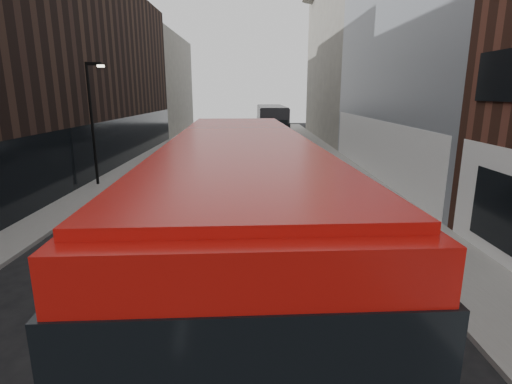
{
  "coord_description": "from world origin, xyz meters",
  "views": [
    {
      "loc": [
        1.09,
        -5.43,
        5.48
      ],
      "look_at": [
        1.15,
        6.51,
        2.5
      ],
      "focal_mm": 28.0,
      "sensor_mm": 36.0,
      "label": 1
    }
  ],
  "objects_px": {
    "street_lamp": "(93,116)",
    "car_a": "(308,200)",
    "red_bus": "(240,235)",
    "car_c": "(257,158)",
    "car_b": "(258,154)",
    "grey_bus": "(271,123)"
  },
  "relations": [
    {
      "from": "red_bus",
      "to": "car_c",
      "type": "xyz_separation_m",
      "value": [
        0.52,
        22.23,
        -1.93
      ]
    },
    {
      "from": "car_a",
      "to": "car_b",
      "type": "distance_m",
      "value": 14.16
    },
    {
      "from": "street_lamp",
      "to": "grey_bus",
      "type": "distance_m",
      "value": 24.17
    },
    {
      "from": "street_lamp",
      "to": "car_b",
      "type": "relative_size",
      "value": 1.5
    },
    {
      "from": "car_a",
      "to": "car_c",
      "type": "xyz_separation_m",
      "value": [
        -2.24,
        12.68,
        -0.09
      ]
    },
    {
      "from": "car_c",
      "to": "grey_bus",
      "type": "bearing_deg",
      "value": 76.5
    },
    {
      "from": "grey_bus",
      "to": "red_bus",
      "type": "bearing_deg",
      "value": -94.21
    },
    {
      "from": "street_lamp",
      "to": "car_a",
      "type": "relative_size",
      "value": 1.61
    },
    {
      "from": "grey_bus",
      "to": "car_c",
      "type": "relative_size",
      "value": 2.81
    },
    {
      "from": "red_bus",
      "to": "car_a",
      "type": "bearing_deg",
      "value": 70.98
    },
    {
      "from": "car_a",
      "to": "red_bus",
      "type": "bearing_deg",
      "value": -102.86
    },
    {
      "from": "red_bus",
      "to": "car_b",
      "type": "height_order",
      "value": "red_bus"
    },
    {
      "from": "red_bus",
      "to": "car_c",
      "type": "relative_size",
      "value": 2.58
    },
    {
      "from": "street_lamp",
      "to": "car_c",
      "type": "bearing_deg",
      "value": 35.01
    },
    {
      "from": "car_b",
      "to": "car_a",
      "type": "bearing_deg",
      "value": -78.72
    },
    {
      "from": "street_lamp",
      "to": "car_a",
      "type": "bearing_deg",
      "value": -26.99
    },
    {
      "from": "red_bus",
      "to": "car_c",
      "type": "bearing_deg",
      "value": 85.77
    },
    {
      "from": "car_b",
      "to": "grey_bus",
      "type": "bearing_deg",
      "value": 85.77
    },
    {
      "from": "car_a",
      "to": "grey_bus",
      "type": "bearing_deg",
      "value": 94.44
    },
    {
      "from": "street_lamp",
      "to": "red_bus",
      "type": "relative_size",
      "value": 0.6
    },
    {
      "from": "grey_bus",
      "to": "car_a",
      "type": "height_order",
      "value": "grey_bus"
    },
    {
      "from": "red_bus",
      "to": "car_b",
      "type": "bearing_deg",
      "value": 85.61
    }
  ]
}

